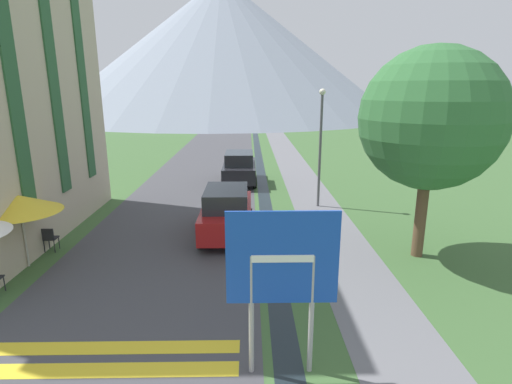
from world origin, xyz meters
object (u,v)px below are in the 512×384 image
(cafe_chair_middle, at_px, (6,253))
(parked_car_near, at_px, (227,211))
(streetlamp, at_px, (321,139))
(tree_by_path, at_px, (431,119))
(cafe_chair_far_right, at_px, (50,237))
(road_sign, at_px, (282,270))
(cafe_umbrella_middle_yellow, at_px, (20,204))
(parked_car_far, at_px, (239,167))

(cafe_chair_middle, bearing_deg, parked_car_near, 41.34)
(streetlamp, distance_m, tree_by_path, 6.31)
(cafe_chair_far_right, bearing_deg, parked_car_near, 29.28)
(parked_car_near, relative_size, cafe_chair_middle, 4.96)
(road_sign, bearing_deg, cafe_chair_middle, 149.47)
(cafe_chair_far_right, relative_size, streetlamp, 0.16)
(streetlamp, relative_size, tree_by_path, 0.80)
(cafe_umbrella_middle_yellow, distance_m, tree_by_path, 12.64)
(road_sign, xyz_separation_m, parked_car_far, (-1.16, 16.00, -1.24))
(road_sign, xyz_separation_m, cafe_umbrella_middle_yellow, (-7.45, 4.88, -0.13))
(cafe_chair_middle, distance_m, cafe_chair_far_right, 1.48)
(road_sign, distance_m, tree_by_path, 7.74)
(parked_car_far, bearing_deg, cafe_chair_middle, -121.19)
(parked_car_far, height_order, tree_by_path, tree_by_path)
(cafe_umbrella_middle_yellow, bearing_deg, road_sign, -33.22)
(streetlamp, bearing_deg, cafe_chair_far_right, -152.33)
(parked_car_near, bearing_deg, parked_car_far, 88.13)
(cafe_chair_far_right, height_order, streetlamp, streetlamp)
(parked_car_far, height_order, cafe_umbrella_middle_yellow, cafe_umbrella_middle_yellow)
(streetlamp, bearing_deg, cafe_umbrella_middle_yellow, -147.77)
(parked_car_near, distance_m, cafe_umbrella_middle_yellow, 6.67)
(parked_car_near, height_order, tree_by_path, tree_by_path)
(cafe_chair_middle, xyz_separation_m, cafe_chair_far_right, (0.69, 1.31, 0.00))
(road_sign, relative_size, parked_car_far, 0.77)
(cafe_chair_far_right, bearing_deg, cafe_umbrella_middle_yellow, -82.34)
(parked_car_near, distance_m, cafe_chair_far_right, 6.08)
(cafe_chair_middle, xyz_separation_m, tree_by_path, (12.93, 0.79, 3.94))
(road_sign, relative_size, parked_car_near, 0.78)
(parked_car_far, distance_m, streetlamp, 6.49)
(cafe_chair_middle, height_order, cafe_umbrella_middle_yellow, cafe_umbrella_middle_yellow)
(cafe_chair_far_right, xyz_separation_m, streetlamp, (9.93, 5.21, 2.64))
(road_sign, distance_m, cafe_chair_middle, 9.42)
(parked_car_near, distance_m, tree_by_path, 7.57)
(parked_car_far, distance_m, cafe_umbrella_middle_yellow, 12.82)
(parked_car_far, height_order, cafe_chair_middle, parked_car_far)
(parked_car_far, xyz_separation_m, cafe_umbrella_middle_yellow, (-6.29, -11.12, 1.11))
(cafe_chair_far_right, distance_m, tree_by_path, 12.87)
(road_sign, bearing_deg, cafe_umbrella_middle_yellow, 146.78)
(road_sign, height_order, parked_car_far, road_sign)
(parked_car_far, xyz_separation_m, streetlamp, (3.78, -4.77, 2.24))
(parked_car_far, relative_size, cafe_chair_far_right, 5.00)
(cafe_umbrella_middle_yellow, bearing_deg, tree_by_path, 2.89)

